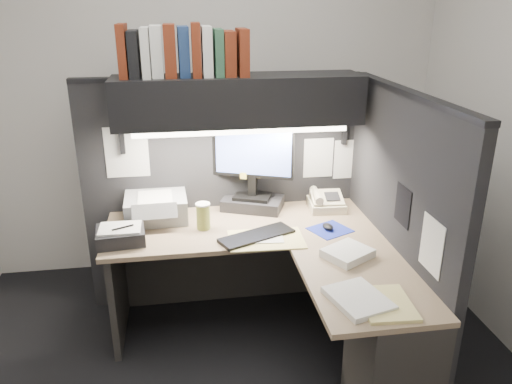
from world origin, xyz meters
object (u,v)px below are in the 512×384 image
at_px(keyboard, 257,236).
at_px(monitor, 253,176).
at_px(coffee_cup, 203,217).
at_px(overhead_shelf, 239,100).
at_px(printer, 156,207).
at_px(desk, 309,308).
at_px(telephone, 326,202).
at_px(notebook_stack, 121,235).

bearing_deg(keyboard, monitor, 60.75).
distance_m(monitor, coffee_cup, 0.48).
xyz_separation_m(overhead_shelf, coffee_cup, (-0.26, -0.21, -0.69)).
xyz_separation_m(keyboard, printer, (-0.61, 0.39, 0.07)).
xyz_separation_m(desk, keyboard, (-0.25, 0.36, 0.30)).
distance_m(monitor, keyboard, 0.51).
height_order(monitor, telephone, monitor).
bearing_deg(telephone, monitor, 175.14).
xyz_separation_m(telephone, printer, (-1.15, 0.01, 0.03)).
distance_m(monitor, printer, 0.67).
bearing_deg(monitor, coffee_cup, -120.05).
bearing_deg(monitor, overhead_shelf, -123.51).
height_order(overhead_shelf, monitor, overhead_shelf).
relative_size(desk, monitor, 2.82).
height_order(keyboard, printer, printer).
height_order(coffee_cup, printer, coffee_cup).
bearing_deg(keyboard, notebook_stack, 151.27).
height_order(keyboard, coffee_cup, coffee_cup).
bearing_deg(notebook_stack, desk, -22.15).
relative_size(desk, printer, 4.29).
bearing_deg(printer, coffee_cup, -36.78).
distance_m(desk, printer, 1.19).
relative_size(telephone, notebook_stack, 0.87).
height_order(telephone, coffee_cup, coffee_cup).
distance_m(monitor, telephone, 0.54).
height_order(monitor, keyboard, monitor).
height_order(overhead_shelf, printer, overhead_shelf).
bearing_deg(coffee_cup, telephone, 12.74).
height_order(overhead_shelf, telephone, overhead_shelf).
relative_size(keyboard, notebook_stack, 1.68).
distance_m(desk, keyboard, 0.53).
xyz_separation_m(monitor, printer, (-0.65, -0.07, -0.16)).
height_order(monitor, printer, monitor).
relative_size(telephone, printer, 0.62).
xyz_separation_m(desk, monitor, (-0.20, 0.82, 0.53)).
bearing_deg(overhead_shelf, coffee_cup, -140.93).
bearing_deg(keyboard, telephone, 10.82).
relative_size(overhead_shelf, notebook_stack, 5.54).
height_order(desk, monitor, monitor).
xyz_separation_m(desk, telephone, (0.30, 0.74, 0.33)).
xyz_separation_m(telephone, notebook_stack, (-1.35, -0.31, -0.01)).
bearing_deg(desk, coffee_cup, 135.77).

